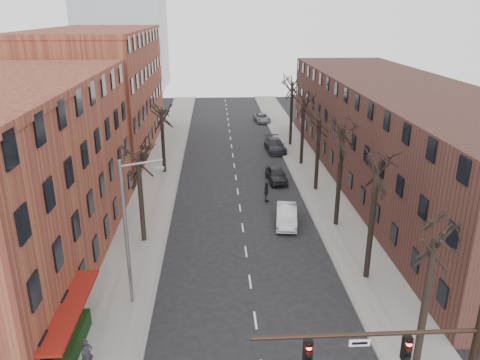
{
  "coord_description": "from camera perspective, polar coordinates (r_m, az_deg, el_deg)",
  "views": [
    {
      "loc": [
        -2.07,
        -14.05,
        16.51
      ],
      "look_at": [
        -0.2,
        20.26,
        4.0
      ],
      "focal_mm": 35.0,
      "sensor_mm": 36.0,
      "label": 1
    }
  ],
  "objects": [
    {
      "name": "hedge",
      "position": [
        25.88,
        -20.25,
        -19.25
      ],
      "size": [
        0.8,
        6.0,
        1.0
      ],
      "primitive_type": "cube",
      "color": "black",
      "rests_on": "sidewalk_left"
    },
    {
      "name": "tree_left_a",
      "position": [
        36.47,
        -11.59,
        -7.35
      ],
      "size": [
        5.2,
        5.2,
        9.5
      ],
      "primitive_type": null,
      "color": "black",
      "rests_on": "ground"
    },
    {
      "name": "building_right",
      "position": [
        48.98,
        18.72,
        5.35
      ],
      "size": [
        12.0,
        50.0,
        10.0
      ],
      "primitive_type": "cube",
      "color": "#452720",
      "rests_on": "ground"
    },
    {
      "name": "parked_car_mid",
      "position": [
        58.17,
        4.29,
        4.26
      ],
      "size": [
        2.52,
        5.49,
        1.56
      ],
      "primitive_type": "imported",
      "rotation": [
        0.0,
        0.0,
        0.06
      ],
      "color": "black",
      "rests_on": "ground"
    },
    {
      "name": "pedestrian_crossing",
      "position": [
        42.56,
        3.22,
        -1.49
      ],
      "size": [
        0.61,
        1.15,
        1.88
      ],
      "primitive_type": "imported",
      "rotation": [
        0.0,
        0.0,
        1.43
      ],
      "color": "black",
      "rests_on": "ground"
    },
    {
      "name": "building_left_near",
      "position": [
        33.89,
        -27.2,
        -0.36
      ],
      "size": [
        12.0,
        26.0,
        12.0
      ],
      "primitive_type": "cube",
      "color": "brown",
      "rests_on": "ground"
    },
    {
      "name": "tree_right_d",
      "position": [
        46.2,
        9.18,
        -1.2
      ],
      "size": [
        5.2,
        5.2,
        10.0
      ],
      "primitive_type": null,
      "color": "black",
      "rests_on": "ground"
    },
    {
      "name": "tree_right_c",
      "position": [
        39.06,
        11.58,
        -5.44
      ],
      "size": [
        5.2,
        5.2,
        11.6
      ],
      "primitive_type": null,
      "color": "black",
      "rests_on": "ground"
    },
    {
      "name": "tree_right_f",
      "position": [
        61.12,
        6.12,
        4.22
      ],
      "size": [
        5.2,
        5.2,
        11.6
      ],
      "primitive_type": null,
      "color": "black",
      "rests_on": "ground"
    },
    {
      "name": "streetlight",
      "position": [
        27.11,
        -13.41,
        -5.67
      ],
      "size": [
        2.45,
        0.22,
        9.03
      ],
      "color": "slate",
      "rests_on": "ground"
    },
    {
      "name": "pedestrian_a",
      "position": [
        25.15,
        -18.14,
        -19.47
      ],
      "size": [
        0.67,
        0.57,
        1.55
      ],
      "primitive_type": "imported",
      "rotation": [
        0.0,
        0.0,
        0.43
      ],
      "color": "black",
      "rests_on": "sidewalk_left"
    },
    {
      "name": "sidewalk_left",
      "position": [
        52.07,
        -9.5,
        1.32
      ],
      "size": [
        4.0,
        90.0,
        0.15
      ],
      "primitive_type": "cube",
      "color": "gray",
      "rests_on": "ground"
    },
    {
      "name": "sidewalk_right",
      "position": [
        52.7,
        8.06,
        1.63
      ],
      "size": [
        4.0,
        90.0,
        0.15
      ],
      "primitive_type": "cube",
      "color": "gray",
      "rests_on": "ground"
    },
    {
      "name": "building_left_far",
      "position": [
        60.45,
        -16.67,
        10.13
      ],
      "size": [
        12.0,
        28.0,
        14.0
      ],
      "primitive_type": "cube",
      "color": "brown",
      "rests_on": "ground"
    },
    {
      "name": "tree_left_b",
      "position": [
        51.11,
        -9.16,
        0.89
      ],
      "size": [
        5.2,
        5.2,
        9.5
      ],
      "primitive_type": null,
      "color": "black",
      "rests_on": "ground"
    },
    {
      "name": "parked_car_far",
      "position": [
        73.88,
        2.71,
        7.58
      ],
      "size": [
        2.51,
        4.74,
        1.27
      ],
      "primitive_type": "imported",
      "rotation": [
        0.0,
        0.0,
        0.09
      ],
      "color": "slate",
      "rests_on": "ground"
    },
    {
      "name": "tree_right_b",
      "position": [
        32.32,
        15.08,
        -11.48
      ],
      "size": [
        5.2,
        5.2,
        10.8
      ],
      "primitive_type": null,
      "color": "black",
      "rests_on": "ground"
    },
    {
      "name": "silver_sedan",
      "position": [
        38.38,
        5.7,
        -4.32
      ],
      "size": [
        2.24,
        4.81,
        1.53
      ],
      "primitive_type": "imported",
      "rotation": [
        0.0,
        0.0,
        -0.14
      ],
      "color": "#AAACB1",
      "rests_on": "ground"
    },
    {
      "name": "tree_right_e",
      "position": [
        53.58,
        7.44,
        1.89
      ],
      "size": [
        5.2,
        5.2,
        10.8
      ],
      "primitive_type": null,
      "color": "black",
      "rests_on": "ground"
    },
    {
      "name": "parked_car_near",
      "position": [
        47.78,
        4.45,
        0.69
      ],
      "size": [
        2.13,
        4.54,
        1.5
      ],
      "primitive_type": "imported",
      "rotation": [
        0.0,
        0.0,
        0.08
      ],
      "color": "black",
      "rests_on": "ground"
    },
    {
      "name": "awning_left",
      "position": [
        26.99,
        -19.25,
        -19.03
      ],
      "size": [
        1.2,
        7.0,
        0.15
      ],
      "primitive_type": "cube",
      "color": "maroon",
      "rests_on": "ground"
    }
  ]
}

